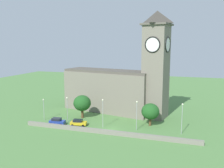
{
  "coord_description": "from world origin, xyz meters",
  "views": [
    {
      "loc": [
        18.76,
        -56.5,
        21.42
      ],
      "look_at": [
        -1.78,
        6.97,
        10.73
      ],
      "focal_mm": 39.33,
      "sensor_mm": 36.0,
      "label": 1
    }
  ],
  "objects_px": {
    "car_yellow": "(78,122)",
    "streetlamp_west_mid": "(67,105)",
    "tree_by_tower": "(82,103)",
    "tree_riverside_east": "(150,112)",
    "streetlamp_central": "(103,109)",
    "streetlamp_east_mid": "(137,111)",
    "streetlamp_west_end": "(44,106)",
    "car_blue": "(57,121)",
    "church": "(120,84)",
    "streetlamp_east_end": "(182,114)"
  },
  "relations": [
    {
      "from": "streetlamp_east_mid",
      "to": "streetlamp_west_end",
      "type": "bearing_deg",
      "value": 179.74
    },
    {
      "from": "car_yellow",
      "to": "tree_riverside_east",
      "type": "xyz_separation_m",
      "value": [
        18.33,
        5.82,
        3.06
      ]
    },
    {
      "from": "car_blue",
      "to": "church",
      "type": "bearing_deg",
      "value": 54.25
    },
    {
      "from": "streetlamp_west_end",
      "to": "tree_by_tower",
      "type": "distance_m",
      "value": 10.98
    },
    {
      "from": "car_yellow",
      "to": "streetlamp_central",
      "type": "height_order",
      "value": "streetlamp_central"
    },
    {
      "from": "church",
      "to": "car_blue",
      "type": "height_order",
      "value": "church"
    },
    {
      "from": "car_yellow",
      "to": "streetlamp_central",
      "type": "relative_size",
      "value": 0.61
    },
    {
      "from": "tree_riverside_east",
      "to": "streetlamp_west_mid",
      "type": "bearing_deg",
      "value": -170.15
    },
    {
      "from": "car_yellow",
      "to": "streetlamp_east_end",
      "type": "relative_size",
      "value": 0.6
    },
    {
      "from": "streetlamp_central",
      "to": "tree_riverside_east",
      "type": "height_order",
      "value": "streetlamp_central"
    },
    {
      "from": "streetlamp_east_mid",
      "to": "tree_riverside_east",
      "type": "height_order",
      "value": "streetlamp_east_mid"
    },
    {
      "from": "church",
      "to": "streetlamp_east_mid",
      "type": "distance_m",
      "value": 17.82
    },
    {
      "from": "streetlamp_west_end",
      "to": "streetlamp_east_mid",
      "type": "bearing_deg",
      "value": -0.26
    },
    {
      "from": "car_yellow",
      "to": "tree_riverside_east",
      "type": "bearing_deg",
      "value": 17.6
    },
    {
      "from": "car_yellow",
      "to": "streetlamp_east_mid",
      "type": "xyz_separation_m",
      "value": [
        15.59,
        1.31,
        4.16
      ]
    },
    {
      "from": "church",
      "to": "streetlamp_west_mid",
      "type": "height_order",
      "value": "church"
    },
    {
      "from": "car_yellow",
      "to": "tree_by_tower",
      "type": "xyz_separation_m",
      "value": [
        -1.87,
        6.65,
        3.64
      ]
    },
    {
      "from": "streetlamp_west_mid",
      "to": "car_blue",
      "type": "bearing_deg",
      "value": -115.61
    },
    {
      "from": "streetlamp_east_mid",
      "to": "tree_riverside_east",
      "type": "xyz_separation_m",
      "value": [
        2.74,
        4.5,
        -1.1
      ]
    },
    {
      "from": "church",
      "to": "streetlamp_east_mid",
      "type": "xyz_separation_m",
      "value": [
        8.75,
        -14.96,
        -4.14
      ]
    },
    {
      "from": "streetlamp_east_mid",
      "to": "tree_by_tower",
      "type": "distance_m",
      "value": 18.27
    },
    {
      "from": "car_blue",
      "to": "tree_riverside_east",
      "type": "bearing_deg",
      "value": 16.26
    },
    {
      "from": "streetlamp_west_end",
      "to": "tree_riverside_east",
      "type": "bearing_deg",
      "value": 8.35
    },
    {
      "from": "streetlamp_east_mid",
      "to": "tree_by_tower",
      "type": "height_order",
      "value": "streetlamp_east_mid"
    },
    {
      "from": "streetlamp_east_end",
      "to": "streetlamp_west_end",
      "type": "bearing_deg",
      "value": -179.21
    },
    {
      "from": "streetlamp_east_end",
      "to": "tree_riverside_east",
      "type": "height_order",
      "value": "streetlamp_east_end"
    },
    {
      "from": "tree_riverside_east",
      "to": "streetlamp_east_mid",
      "type": "bearing_deg",
      "value": -121.31
    },
    {
      "from": "car_yellow",
      "to": "streetlamp_west_mid",
      "type": "xyz_separation_m",
      "value": [
        -4.25,
        1.9,
        3.91
      ]
    },
    {
      "from": "car_yellow",
      "to": "streetlamp_west_mid",
      "type": "distance_m",
      "value": 6.08
    },
    {
      "from": "tree_by_tower",
      "to": "tree_riverside_east",
      "type": "distance_m",
      "value": 20.23
    },
    {
      "from": "tree_by_tower",
      "to": "streetlamp_west_mid",
      "type": "bearing_deg",
      "value": -116.6
    },
    {
      "from": "streetlamp_east_end",
      "to": "church",
      "type": "bearing_deg",
      "value": 144.04
    },
    {
      "from": "streetlamp_west_end",
      "to": "tree_riverside_east",
      "type": "distance_m",
      "value": 30.18
    },
    {
      "from": "car_blue",
      "to": "streetlamp_east_end",
      "type": "xyz_separation_m",
      "value": [
        32.31,
        3.16,
        4.07
      ]
    },
    {
      "from": "car_yellow",
      "to": "streetlamp_central",
      "type": "distance_m",
      "value": 7.95
    },
    {
      "from": "car_yellow",
      "to": "streetlamp_east_end",
      "type": "distance_m",
      "value": 26.97
    },
    {
      "from": "tree_riverside_east",
      "to": "car_yellow",
      "type": "bearing_deg",
      "value": -162.4
    },
    {
      "from": "streetlamp_central",
      "to": "streetlamp_east_end",
      "type": "distance_m",
      "value": 19.86
    },
    {
      "from": "streetlamp_central",
      "to": "streetlamp_east_end",
      "type": "height_order",
      "value": "streetlamp_east_end"
    },
    {
      "from": "streetlamp_central",
      "to": "streetlamp_east_end",
      "type": "xyz_separation_m",
      "value": [
        19.82,
        1.29,
        0.05
      ]
    },
    {
      "from": "car_yellow",
      "to": "streetlamp_central",
      "type": "xyz_separation_m",
      "value": [
        6.75,
        0.67,
        4.14
      ]
    },
    {
      "from": "streetlamp_west_end",
      "to": "streetlamp_east_end",
      "type": "height_order",
      "value": "streetlamp_east_end"
    },
    {
      "from": "car_yellow",
      "to": "streetlamp_east_mid",
      "type": "distance_m",
      "value": 16.19
    },
    {
      "from": "streetlamp_west_mid",
      "to": "streetlamp_central",
      "type": "bearing_deg",
      "value": -6.34
    },
    {
      "from": "car_blue",
      "to": "streetlamp_west_end",
      "type": "relative_size",
      "value": 0.71
    },
    {
      "from": "car_yellow",
      "to": "streetlamp_west_end",
      "type": "height_order",
      "value": "streetlamp_west_end"
    },
    {
      "from": "church",
      "to": "streetlamp_west_end",
      "type": "bearing_deg",
      "value": -141.07
    },
    {
      "from": "streetlamp_west_end",
      "to": "streetlamp_east_end",
      "type": "xyz_separation_m",
      "value": [
        38.1,
        0.53,
        0.82
      ]
    },
    {
      "from": "tree_by_tower",
      "to": "car_yellow",
      "type": "bearing_deg",
      "value": -74.25
    },
    {
      "from": "streetlamp_west_end",
      "to": "church",
      "type": "bearing_deg",
      "value": 38.93
    }
  ]
}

